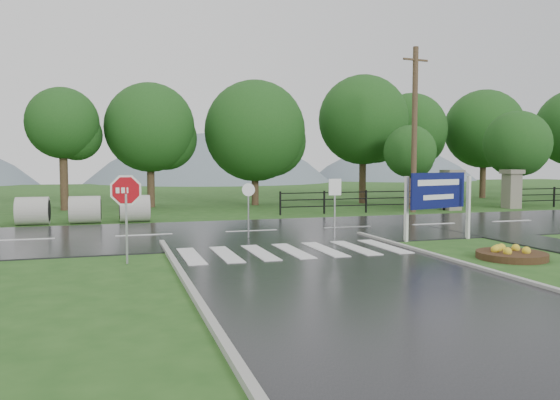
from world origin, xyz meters
name	(u,v)px	position (x,y,z in m)	size (l,w,h in m)	color
ground	(369,291)	(0.00, 0.00, 0.00)	(120.00, 120.00, 0.00)	#244F1A
main_road	(252,232)	(0.00, 10.00, 0.00)	(90.00, 8.00, 0.04)	black
walkway	(552,245)	(8.50, 4.00, 0.00)	(2.20, 11.00, 0.04)	#28282B
crosswalk	(293,251)	(0.00, 5.00, 0.06)	(6.50, 2.80, 0.02)	silver
curb_left	(249,388)	(-3.55, -4.00, 0.00)	(0.15, 24.00, 0.12)	#A3A39B
pillar_west	(452,189)	(13.00, 16.00, 1.18)	(1.00, 1.00, 2.24)	gray
pillar_east	(512,188)	(17.00, 16.00, 1.18)	(1.00, 1.00, 2.24)	gray
fence_west	(366,199)	(7.75, 16.00, 0.72)	(9.58, 0.08, 1.20)	black
hills	(180,294)	(3.49, 65.00, -15.54)	(102.00, 48.00, 48.00)	slate
treeline	(213,204)	(1.00, 24.00, 0.00)	(83.20, 5.20, 10.00)	#154114
stop_sign	(126,198)	(-4.72, 4.65, 1.75)	(1.11, 0.14, 2.50)	#939399
estate_billboard	(438,194)	(5.56, 6.00, 1.59)	(2.56, 0.84, 2.32)	silver
flower_bed	(512,254)	(5.48, 2.27, 0.14)	(1.89, 1.89, 0.38)	#332111
reg_sign_small	(335,196)	(2.30, 7.29, 1.49)	(0.47, 0.06, 2.10)	#939399
reg_sign_round	(248,203)	(-0.56, 8.20, 1.26)	(0.45, 0.06, 1.95)	#939399
utility_pole_east	(414,129)	(10.27, 15.50, 4.42)	(1.55, 0.29, 8.70)	#473523
entrance_tree_left	(410,152)	(11.20, 17.50, 3.25)	(2.97, 2.97, 4.77)	#3D2B1C
entrance_tree_right	(517,144)	(18.56, 17.50, 3.77)	(4.01, 4.01, 5.79)	#3D2B1C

